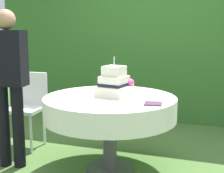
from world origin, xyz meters
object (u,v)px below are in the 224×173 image
Objects in this scene: cake_table at (110,108)px; serving_plate_near at (128,103)px; garden_chair at (28,102)px; serving_plate_left at (77,97)px; standing_person at (8,78)px; wedding_cake at (115,84)px; serving_plate_far at (89,102)px; napkin_stack at (153,104)px.

serving_plate_near is (0.25, -0.21, 0.12)m from cake_table.
cake_table is 1.47× the size of garden_chair.
cake_table is at bearing 26.02° from serving_plate_left.
garden_chair is at bearing 106.83° from standing_person.
garden_chair is at bearing 166.10° from wedding_cake.
wedding_cake is 0.41m from serving_plate_far.
garden_chair is (-0.89, 0.50, -0.22)m from serving_plate_left.
napkin_stack is at bearing -17.89° from garden_chair.
serving_plate_left reaches higher than cake_table.
serving_plate_near is 0.91× the size of serving_plate_far.
serving_plate_far is at bearing -42.06° from serving_plate_left.
cake_table is at bearing -16.86° from garden_chair.
cake_table is 0.52m from napkin_stack.
wedding_cake is 0.51m from napkin_stack.
standing_person is (-0.90, 0.07, 0.17)m from serving_plate_far.
standing_person is (-0.70, -0.11, 0.17)m from serving_plate_left.
cake_table is 0.82× the size of standing_person.
cake_table is 8.52× the size of napkin_stack.
serving_plate_left is at bearing -29.20° from garden_chair.
wedding_cake is 0.39m from serving_plate_left.
standing_person is at bearing -165.98° from cake_table.
serving_plate_left is at bearing 137.94° from serving_plate_far.
garden_chair is (-1.42, 0.56, -0.22)m from serving_plate_near.
serving_plate_far is at bearing -31.88° from garden_chair.
standing_person is at bearing -163.31° from wedding_cake.
serving_plate_far is (-0.34, -0.11, 0.00)m from serving_plate_near.
serving_plate_near and serving_plate_left have the same top height.
wedding_cake is at bearing 129.82° from serving_plate_near.
napkin_stack is 1.47m from standing_person.
napkin_stack is at bearing 14.51° from serving_plate_far.
standing_person is (-1.46, -0.07, 0.17)m from napkin_stack.
napkin_stack is (0.47, -0.17, 0.12)m from cake_table.
serving_plate_near is 0.54m from serving_plate_left.
serving_plate_left is at bearing -153.98° from cake_table.
serving_plate_near is at bearing -171.16° from napkin_stack.
serving_plate_near is (0.22, -0.27, -0.12)m from wedding_cake.
serving_plate_near is 1.55m from garden_chair.
wedding_cake is 0.37m from serving_plate_near.
garden_chair is 0.74m from standing_person.
standing_person reaches higher than serving_plate_left.
garden_chair reaches higher than serving_plate_left.
wedding_cake is 2.73× the size of serving_plate_left.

